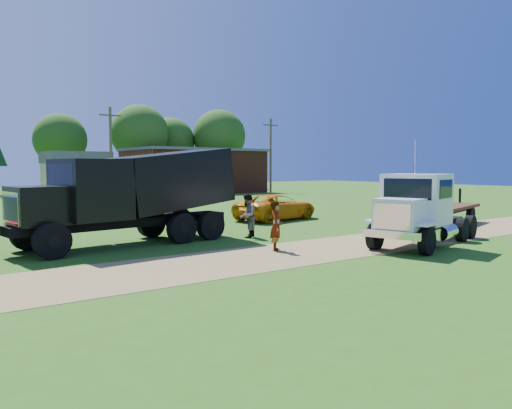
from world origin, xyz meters
TOP-DOWN VIEW (x-y plane):
  - ground at (0.00, 0.00)m, footprint 140.00×140.00m
  - dirt_track at (0.00, 0.00)m, footprint 120.00×4.20m
  - white_semi_tractor at (4.92, -1.77)m, footprint 7.14×3.96m
  - black_dump_truck at (-3.62, 5.43)m, footprint 9.23×3.75m
  - orange_pickup at (6.63, 9.29)m, footprint 5.83×3.53m
  - flatbed_trailer at (11.73, 1.81)m, footprint 7.60×4.12m
  - spectator_a at (-0.09, 0.73)m, footprint 0.78×0.81m
  - spectator_b at (1.05, 4.24)m, footprint 1.18×1.15m
  - brick_building at (18.00, 40.00)m, footprint 15.40×10.40m
  - tan_shed at (4.00, 40.00)m, footprint 6.20×5.40m
  - utility_poles at (6.00, 35.00)m, footprint 42.20×0.28m
  - tree_row at (5.24, 50.59)m, footprint 57.47×13.01m

SIDE VIEW (x-z plane):
  - ground at x=0.00m, z-range 0.00..0.00m
  - dirt_track at x=0.00m, z-range 0.00..0.01m
  - orange_pickup at x=6.63m, z-range 0.00..1.51m
  - flatbed_trailer at x=11.73m, z-range -0.13..1.73m
  - spectator_a at x=-0.09m, z-range 0.00..1.86m
  - spectator_b at x=1.05m, z-range 0.00..1.91m
  - white_semi_tractor at x=4.92m, z-range -0.67..3.55m
  - black_dump_truck at x=-3.62m, z-range 0.20..4.13m
  - tan_shed at x=4.00m, z-range 0.07..4.77m
  - brick_building at x=18.00m, z-range 0.01..5.31m
  - utility_poles at x=6.00m, z-range 0.21..9.21m
  - tree_row at x=5.24m, z-range 1.43..13.01m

